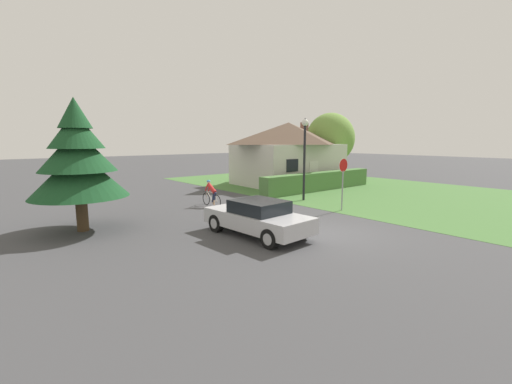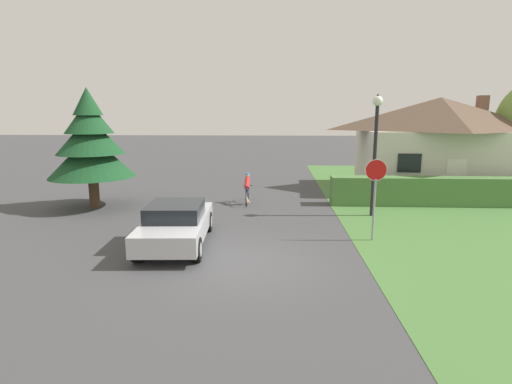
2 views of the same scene
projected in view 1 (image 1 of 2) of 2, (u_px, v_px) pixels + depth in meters
ground_plane at (326, 234)px, 13.26m from camera, size 140.00×140.00×0.00m
grass_verge_right at (386, 193)px, 23.53m from camera, size 16.00×36.00×0.01m
cottage_house at (288, 152)px, 27.92m from camera, size 8.79×6.54×5.09m
hedge_row at (319, 181)px, 24.56m from camera, size 10.65×0.90×1.30m
sedan_left_lane at (258, 218)px, 12.92m from camera, size 2.11×4.47×1.36m
cyclist at (211, 194)px, 18.66m from camera, size 0.44×1.78×1.43m
stop_sign at (343, 174)px, 17.31m from camera, size 0.70×0.07×2.68m
street_lamp at (305, 145)px, 20.07m from camera, size 0.40×0.40×4.87m
conifer_tall_near at (78, 159)px, 13.26m from camera, size 3.66×3.66×5.21m
deciduous_tree_right at (330, 139)px, 30.95m from camera, size 4.33×4.33×6.00m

